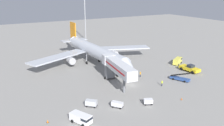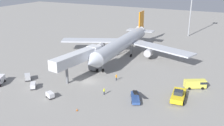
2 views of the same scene
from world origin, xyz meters
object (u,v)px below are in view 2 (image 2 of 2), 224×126
(service_van_far_left, at_px, (196,84))
(ground_crew_worker_foreground, at_px, (116,77))
(belt_loader_truck, at_px, (135,97))
(baggage_cart_mid_left, at_px, (33,86))
(baggage_cart_mid_right, at_px, (28,77))
(baggage_cart_near_right, at_px, (50,95))
(airplane_at_gate, at_px, (124,43))
(pushback_tug, at_px, (178,95))
(jet_bridge, at_px, (80,58))
(ground_crew_worker_midground, at_px, (104,91))
(safety_cone_alpha, at_px, (77,110))

(service_van_far_left, height_order, ground_crew_worker_foreground, service_van_far_left)
(belt_loader_truck, distance_m, baggage_cart_mid_left, 25.81)
(baggage_cart_mid_right, bearing_deg, baggage_cart_near_right, -24.46)
(airplane_at_gate, bearing_deg, pushback_tug, -44.29)
(jet_bridge, xyz_separation_m, ground_crew_worker_midground, (11.01, -6.77, -4.70))
(service_van_far_left, relative_size, ground_crew_worker_foreground, 3.02)
(ground_crew_worker_midground, bearing_deg, pushback_tug, 17.70)
(service_van_far_left, distance_m, baggage_cart_near_right, 35.63)
(service_van_far_left, distance_m, ground_crew_worker_midground, 23.09)
(ground_crew_worker_foreground, bearing_deg, jet_bridge, -167.53)
(baggage_cart_near_right, bearing_deg, ground_crew_worker_foreground, 60.19)
(baggage_cart_mid_right, xyz_separation_m, safety_cone_alpha, (21.10, -7.69, -0.60))
(pushback_tug, bearing_deg, ground_crew_worker_midground, -162.30)
(baggage_cart_mid_right, xyz_separation_m, baggage_cart_near_right, (12.29, -5.59, -0.10))
(pushback_tug, relative_size, safety_cone_alpha, 12.91)
(baggage_cart_near_right, relative_size, ground_crew_worker_foreground, 1.33)
(baggage_cart_mid_right, relative_size, ground_crew_worker_midground, 1.67)
(jet_bridge, xyz_separation_m, service_van_far_left, (29.81, 6.65, -4.37))
(jet_bridge, height_order, pushback_tug, jet_bridge)
(service_van_far_left, bearing_deg, airplane_at_gate, 149.91)
(airplane_at_gate, distance_m, ground_crew_worker_midground, 30.21)
(pushback_tug, xyz_separation_m, baggage_cart_mid_left, (-33.89, -10.14, -0.35))
(safety_cone_alpha, bearing_deg, ground_crew_worker_midground, 80.80)
(jet_bridge, height_order, service_van_far_left, jet_bridge)
(service_van_far_left, xyz_separation_m, baggage_cart_mid_left, (-36.33, -18.33, -0.48))
(pushback_tug, bearing_deg, safety_cone_alpha, -140.99)
(ground_crew_worker_midground, bearing_deg, airplane_at_gate, 105.30)
(ground_crew_worker_foreground, bearing_deg, ground_crew_worker_midground, -83.08)
(baggage_cart_mid_right, relative_size, ground_crew_worker_foreground, 1.59)
(pushback_tug, height_order, baggage_cart_near_right, pushback_tug)
(belt_loader_truck, bearing_deg, baggage_cart_mid_right, -175.63)
(jet_bridge, distance_m, service_van_far_left, 30.85)
(airplane_at_gate, relative_size, ground_crew_worker_foreground, 26.56)
(pushback_tug, relative_size, ground_crew_worker_foreground, 3.90)
(baggage_cart_mid_left, distance_m, ground_crew_worker_midground, 18.21)
(ground_crew_worker_midground, distance_m, safety_cone_alpha, 9.38)
(service_van_far_left, height_order, baggage_cart_near_right, service_van_far_left)
(pushback_tug, distance_m, baggage_cart_near_right, 29.39)
(belt_loader_truck, bearing_deg, baggage_cart_near_right, -156.26)
(pushback_tug, bearing_deg, airplane_at_gate, 135.71)
(pushback_tug, xyz_separation_m, baggage_cart_near_right, (-26.66, -12.36, -0.35))
(baggage_cart_mid_right, height_order, ground_crew_worker_foreground, ground_crew_worker_foreground)
(service_van_far_left, bearing_deg, ground_crew_worker_midground, -144.48)
(airplane_at_gate, distance_m, pushback_tug, 34.10)
(belt_loader_truck, bearing_deg, ground_crew_worker_midground, -174.32)
(baggage_cart_near_right, height_order, safety_cone_alpha, baggage_cart_near_right)
(ground_crew_worker_foreground, bearing_deg, safety_cone_alpha, -91.29)
(baggage_cart_mid_left, distance_m, ground_crew_worker_foreground, 21.52)
(belt_loader_truck, relative_size, safety_cone_alpha, 10.97)
(service_van_far_left, bearing_deg, jet_bridge, -167.43)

